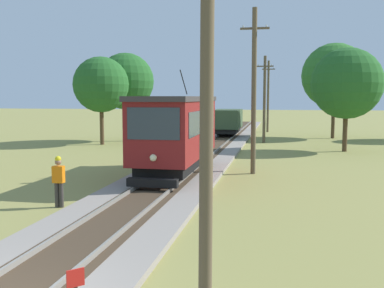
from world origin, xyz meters
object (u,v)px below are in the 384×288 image
at_px(utility_pole_foreground, 207,118).
at_px(gravel_pile, 182,129).
at_px(red_tram, 177,131).
at_px(utility_pole_near_tram, 254,90).
at_px(freight_car, 227,121).
at_px(utility_pole_far, 268,96).
at_px(tree_left_near, 101,85).
at_px(tree_horizon, 126,81).
at_px(tree_right_near, 334,76).
at_px(utility_pole_mid, 264,98).
at_px(tree_right_far, 347,84).
at_px(track_worker, 59,179).

relative_size(utility_pole_foreground, gravel_pile, 2.23).
xyz_separation_m(red_tram, utility_pole_near_tram, (3.52, 1.43, 1.91)).
distance_m(freight_car, gravel_pile, 5.24).
height_order(utility_pole_far, tree_left_near, utility_pole_far).
bearing_deg(gravel_pile, tree_horizon, -116.63).
xyz_separation_m(freight_car, tree_horizon, (-8.22, -4.92, 3.57)).
height_order(utility_pole_near_tram, tree_right_near, tree_right_near).
xyz_separation_m(red_tram, utility_pole_foreground, (3.52, -12.97, 1.23)).
xyz_separation_m(utility_pole_mid, utility_pole_far, (-0.00, 11.83, 0.27)).
relative_size(utility_pole_near_tram, utility_pole_mid, 1.12).
xyz_separation_m(red_tram, tree_left_near, (-9.16, 13.14, 2.57)).
bearing_deg(utility_pole_mid, freight_car, 130.97).
bearing_deg(tree_right_far, red_tram, -127.64).
distance_m(freight_car, utility_pole_mid, 5.78).
xyz_separation_m(freight_car, utility_pole_near_tram, (3.52, -19.80, 2.55)).
bearing_deg(gravel_pile, utility_pole_mid, -36.02).
bearing_deg(gravel_pile, tree_left_near, -113.58).
bearing_deg(utility_pole_far, utility_pole_mid, -90.00).
distance_m(gravel_pile, tree_left_near, 11.74).
height_order(utility_pole_foreground, utility_pole_near_tram, utility_pole_near_tram).
bearing_deg(tree_right_far, track_worker, -122.62).
height_order(utility_pole_near_tram, utility_pole_far, utility_pole_near_tram).
distance_m(red_tram, utility_pole_far, 29.28).
relative_size(freight_car, tree_right_far, 0.72).
distance_m(red_tram, freight_car, 21.25).
xyz_separation_m(utility_pole_near_tram, utility_pole_far, (0.00, 27.58, -0.15)).
bearing_deg(tree_right_near, track_worker, -112.92).
distance_m(freight_car, tree_horizon, 10.22).
bearing_deg(freight_car, utility_pole_foreground, -84.12).
height_order(track_worker, tree_horizon, tree_horizon).
relative_size(red_tram, utility_pole_mid, 1.19).
height_order(tree_right_far, tree_horizon, tree_horizon).
height_order(utility_pole_foreground, gravel_pile, utility_pole_foreground).
relative_size(utility_pole_foreground, tree_right_near, 0.77).
bearing_deg(track_worker, tree_left_near, -164.39).
distance_m(utility_pole_near_tram, utility_pole_far, 27.58).
relative_size(utility_pole_far, gravel_pile, 2.59).
distance_m(red_tram, utility_pole_near_tram, 4.25).
relative_size(tree_left_near, tree_right_far, 0.97).
bearing_deg(freight_car, tree_horizon, -149.08).
bearing_deg(track_worker, utility_pole_far, 167.52).
bearing_deg(tree_right_far, tree_horizon, 166.23).
distance_m(utility_pole_mid, utility_pole_far, 11.84).
height_order(gravel_pile, tree_right_far, tree_right_far).
bearing_deg(utility_pole_near_tram, utility_pole_foreground, -90.00).
xyz_separation_m(utility_pole_mid, gravel_pile, (-8.28, 6.02, -3.08)).
relative_size(red_tram, tree_right_far, 1.19).
distance_m(red_tram, tree_left_near, 16.22).
bearing_deg(utility_pole_mid, tree_right_far, -41.85).
relative_size(gravel_pile, tree_right_near, 0.34).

